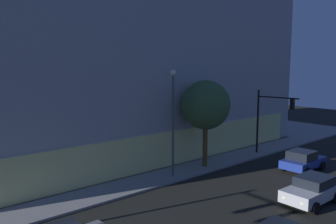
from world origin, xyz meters
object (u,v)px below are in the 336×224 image
Objects in this scene: traffic_light_far_corner at (270,113)px; street_lamp_sidewalk at (173,110)px; car_blue at (303,160)px; modern_building at (113,48)px; sidewalk_tree at (206,105)px; car_silver at (312,190)px.

traffic_light_far_corner is 10.86m from street_lamp_sidewalk.
traffic_light_far_corner reaches higher than car_blue.
modern_building is 13.12m from sidewalk_tree.
street_lamp_sidewalk reaches higher than car_blue.
car_blue is (-1.84, -4.24, -3.18)m from traffic_light_far_corner.
modern_building is at bearing 91.23° from car_silver.
street_lamp_sidewalk reaches higher than sidewalk_tree.
modern_building reaches higher than car_silver.
traffic_light_far_corner is 1.46× the size of car_blue.
sidewalk_tree is (-7.11, 1.34, 1.12)m from traffic_light_far_corner.
traffic_light_far_corner is 7.32m from sidewalk_tree.
modern_building is 8.44× the size of car_blue.
sidewalk_tree is 8.80m from car_blue.
car_silver is at bearing -134.06° from traffic_light_far_corner.
sidewalk_tree is at bearing 169.34° from traffic_light_far_corner.
modern_building is 20.91m from car_blue.
modern_building is at bearing 77.76° from street_lamp_sidewalk.
modern_building reaches higher than traffic_light_far_corner.
sidewalk_tree reaches higher than car_blue.
traffic_light_far_corner reaches higher than car_silver.
modern_building is at bearing 94.55° from sidewalk_tree.
car_blue is (5.78, 3.63, -0.02)m from car_silver.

